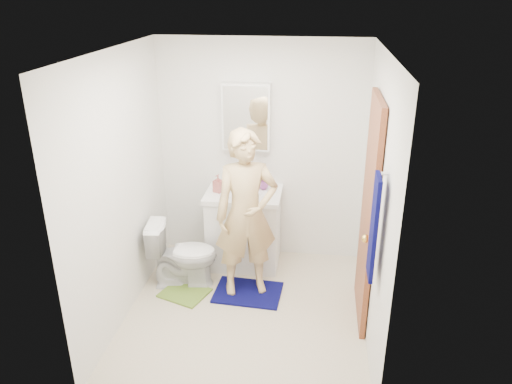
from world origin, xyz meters
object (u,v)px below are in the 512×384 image
medicine_cabinet (246,117)px  toilet (183,254)px  vanity_cabinet (244,230)px  towel (374,228)px  soap_dispenser (218,183)px  toothbrush_cup (263,185)px  man (246,215)px

medicine_cabinet → toilet: bearing=-127.2°
toilet → medicine_cabinet: bearing=-43.2°
vanity_cabinet → towel: (1.18, -1.48, 0.85)m
vanity_cabinet → soap_dispenser: size_ratio=4.20×
toothbrush_cup → man: (-0.08, -0.66, -0.04)m
toilet → man: 0.83m
vanity_cabinet → toothbrush_cup: toothbrush_cup is taller
medicine_cabinet → toilet: 1.55m
man → medicine_cabinet: bearing=80.0°
towel → man: man is taller
toilet → toothbrush_cup: 1.11m
toothbrush_cup → soap_dispenser: bearing=-163.1°
soap_dispenser → toothbrush_cup: bearing=16.9°
soap_dispenser → man: (0.37, -0.52, -0.09)m
man → vanity_cabinet: bearing=83.3°
toilet → soap_dispenser: (0.28, 0.47, 0.60)m
medicine_cabinet → man: size_ratio=0.42×
towel → soap_dispenser: size_ratio=4.20×
towel → soap_dispenser: 2.07m
toothbrush_cup → man: size_ratio=0.07×
toothbrush_cup → man: bearing=-97.3°
toilet → soap_dispenser: soap_dispenser is taller
medicine_cabinet → toothbrush_cup: (0.19, -0.11, -0.70)m
medicine_cabinet → toilet: (-0.55, -0.72, -1.25)m
toilet → soap_dispenser: size_ratio=3.64×
vanity_cabinet → soap_dispenser: 0.61m
towel → toothbrush_cup: bearing=121.7°
medicine_cabinet → soap_dispenser: size_ratio=3.67×
toilet → towel: bearing=-125.7°
towel → toilet: bearing=150.3°
towel → soap_dispenser: (-1.45, 1.46, -0.30)m
vanity_cabinet → soap_dispenser: (-0.27, -0.03, 0.55)m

